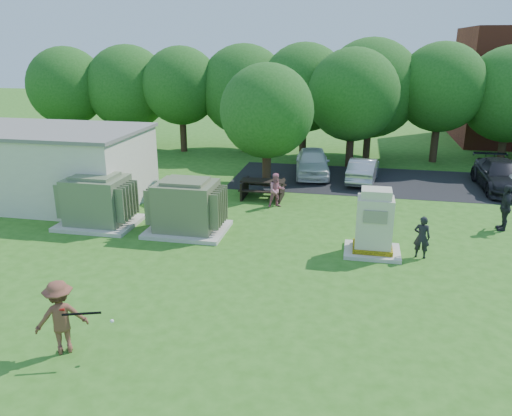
% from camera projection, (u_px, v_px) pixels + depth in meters
% --- Properties ---
extents(ground, '(120.00, 120.00, 0.00)m').
position_uv_depth(ground, '(228.00, 292.00, 14.58)').
color(ground, '#2D6619').
rests_on(ground, ground).
extents(service_building, '(10.00, 5.00, 3.20)m').
position_uv_depth(service_building, '(33.00, 166.00, 22.69)').
color(service_building, beige).
rests_on(service_building, ground).
extents(service_building_roof, '(10.20, 5.20, 0.15)m').
position_uv_depth(service_building_roof, '(28.00, 129.00, 22.16)').
color(service_building_roof, slate).
rests_on(service_building_roof, service_building).
extents(parking_strip, '(20.00, 6.00, 0.01)m').
position_uv_depth(parking_strip, '(425.00, 184.00, 25.78)').
color(parking_strip, '#232326').
rests_on(parking_strip, ground).
extents(transformer_left, '(3.00, 2.40, 2.07)m').
position_uv_depth(transformer_left, '(98.00, 202.00, 19.70)').
color(transformer_left, beige).
rests_on(transformer_left, ground).
extents(transformer_right, '(3.00, 2.40, 2.07)m').
position_uv_depth(transformer_right, '(187.00, 208.00, 18.99)').
color(transformer_right, beige).
rests_on(transformer_right, ground).
extents(generator_cabinet, '(1.90, 1.55, 2.31)m').
position_uv_depth(generator_cabinet, '(374.00, 226.00, 16.98)').
color(generator_cabinet, beige).
rests_on(generator_cabinet, ground).
extents(picnic_table, '(2.03, 1.52, 0.87)m').
position_uv_depth(picnic_table, '(263.00, 187.00, 23.26)').
color(picnic_table, black).
rests_on(picnic_table, ground).
extents(batter, '(1.35, 1.21, 1.82)m').
position_uv_depth(batter, '(61.00, 317.00, 11.52)').
color(batter, brown).
rests_on(batter, ground).
extents(person_by_generator, '(0.60, 0.45, 1.48)m').
position_uv_depth(person_by_generator, '(422.00, 237.00, 16.72)').
color(person_by_generator, black).
rests_on(person_by_generator, ground).
extents(person_at_picnic, '(0.93, 0.85, 1.53)m').
position_uv_depth(person_at_picnic, '(276.00, 190.00, 21.93)').
color(person_at_picnic, '#CA6B83').
rests_on(person_at_picnic, ground).
extents(person_walking_right, '(0.48, 1.08, 1.82)m').
position_uv_depth(person_walking_right, '(505.00, 207.00, 19.19)').
color(person_walking_right, '#27282C').
rests_on(person_walking_right, ground).
extents(car_white, '(2.29, 4.59, 1.50)m').
position_uv_depth(car_white, '(312.00, 162.00, 27.16)').
color(car_white, white).
rests_on(car_white, ground).
extents(car_silver_a, '(1.76, 3.97, 1.27)m').
position_uv_depth(car_silver_a, '(363.00, 170.00, 26.01)').
color(car_silver_a, '#A1A0A5').
rests_on(car_silver_a, ground).
extents(car_dark, '(2.13, 4.97, 1.43)m').
position_uv_depth(car_dark, '(501.00, 175.00, 24.59)').
color(car_dark, black).
rests_on(car_dark, ground).
extents(batting_equipment, '(1.32, 0.46, 0.35)m').
position_uv_depth(batting_equipment, '(82.00, 314.00, 11.19)').
color(batting_equipment, black).
rests_on(batting_equipment, ground).
extents(tree_row, '(41.30, 13.30, 7.30)m').
position_uv_depth(tree_row, '(333.00, 91.00, 30.13)').
color(tree_row, '#47301E').
rests_on(tree_row, ground).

